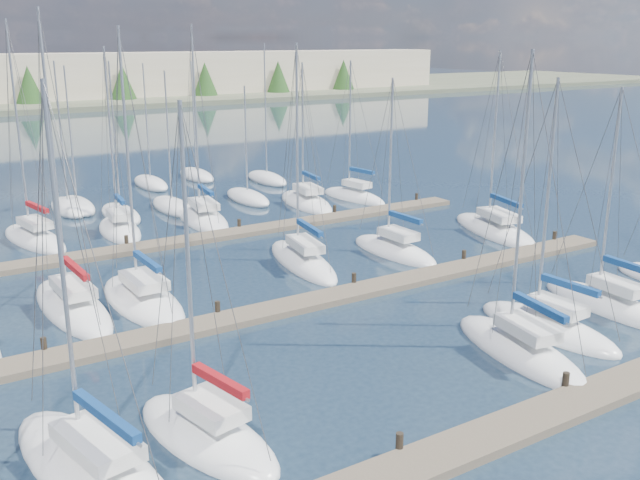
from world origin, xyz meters
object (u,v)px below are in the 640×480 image
sailboat_r (354,197)px  sailboat_m (494,230)px  sailboat_i (73,307)px  sailboat_q (306,202)px  sailboat_c (207,435)px  sailboat_d (519,350)px  sailboat_n (35,239)px  sailboat_f (608,305)px  sailboat_p (203,218)px  sailboat_e (548,327)px  sailboat_l (394,251)px  sailboat_b (94,469)px  sailboat_j (143,300)px  sailboat_o (120,230)px  sailboat_k (303,261)px

sailboat_r → sailboat_m: 14.15m
sailboat_i → sailboat_q: bearing=30.1°
sailboat_c → sailboat_d: (14.02, -0.89, 0.01)m
sailboat_q → sailboat_n: size_ratio=0.80×
sailboat_f → sailboat_p: sailboat_p is taller
sailboat_e → sailboat_f: 4.82m
sailboat_l → sailboat_m: (8.95, 0.22, -0.01)m
sailboat_m → sailboat_b: bearing=-141.7°
sailboat_j → sailboat_o: (3.21, 14.22, 0.01)m
sailboat_b → sailboat_m: (31.37, 13.82, 0.00)m
sailboat_d → sailboat_j: bearing=138.2°
sailboat_e → sailboat_m: bearing=49.0°
sailboat_c → sailboat_q: (21.11, 28.34, -0.01)m
sailboat_l → sailboat_b: (-22.42, -13.61, -0.01)m
sailboat_i → sailboat_d: size_ratio=1.13×
sailboat_c → sailboat_n: (0.16, 28.60, 0.02)m
sailboat_p → sailboat_f: bearing=-62.1°
sailboat_i → sailboat_n: bearing=83.9°
sailboat_e → sailboat_l: 13.62m
sailboat_d → sailboat_p: 28.80m
sailboat_b → sailboat_n: (3.92, 28.54, 0.03)m
sailboat_f → sailboat_q: (-0.70, 27.90, -0.01)m
sailboat_b → sailboat_o: sailboat_o is taller
sailboat_j → sailboat_i: sailboat_i is taller
sailboat_o → sailboat_m: size_ratio=1.02×
sailboat_b → sailboat_n: 28.81m
sailboat_j → sailboat_k: bearing=6.4°
sailboat_r → sailboat_c: sailboat_r is taller
sailboat_p → sailboat_o: bearing=-172.4°
sailboat_k → sailboat_d: 15.81m
sailboat_k → sailboat_o: (-7.03, 12.98, 0.01)m
sailboat_m → sailboat_d: (-13.60, -14.77, 0.01)m
sailboat_l → sailboat_c: size_ratio=0.96×
sailboat_k → sailboat_j: bearing=-163.5°
sailboat_l → sailboat_r: bearing=62.8°
sailboat_e → sailboat_d: 3.15m
sailboat_j → sailboat_f: (19.37, -13.18, 0.00)m
sailboat_r → sailboat_b: sailboat_b is taller
sailboat_j → sailboat_c: size_ratio=1.20×
sailboat_c → sailboat_m: (27.61, 13.88, -0.01)m
sailboat_n → sailboat_l: bearing=-48.9°
sailboat_j → sailboat_d: bearing=-52.0°
sailboat_j → sailboat_d: sailboat_j is taller
sailboat_i → sailboat_o: bearing=62.0°
sailboat_j → sailboat_f: 23.43m
sailboat_l → sailboat_q: size_ratio=0.96×
sailboat_f → sailboat_k: bearing=126.4°
sailboat_d → sailboat_q: bearing=86.0°
sailboat_o → sailboat_q: (15.46, 0.49, -0.02)m
sailboat_l → sailboat_r: sailboat_r is taller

